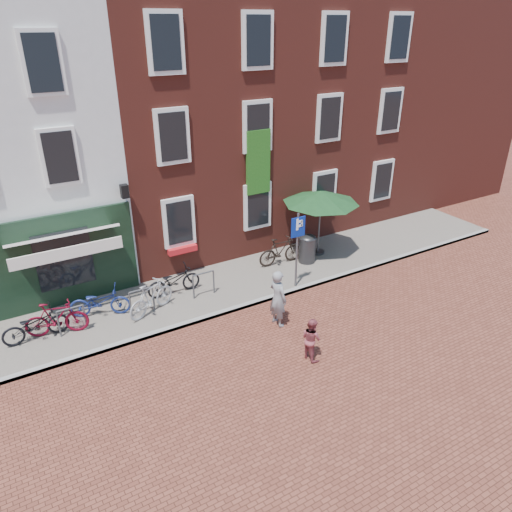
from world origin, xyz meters
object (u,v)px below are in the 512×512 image
parking_sign (297,239)px  parasol (321,195)px  bicycle_2 (100,302)px  bicycle_3 (151,298)px  bicycle_0 (35,325)px  woman (278,298)px  bicycle_1 (56,318)px  bicycle_5 (280,251)px  bicycle_4 (174,281)px  litter_bin (307,247)px  boy (311,339)px

parking_sign → parasol: size_ratio=0.93×
bicycle_2 → bicycle_3: bicycle_3 is taller
bicycle_0 → woman: bearing=-114.7°
bicycle_0 → bicycle_1: 0.55m
woman → bicycle_0: woman is taller
bicycle_1 → bicycle_5: same height
bicycle_1 → bicycle_4: size_ratio=0.97×
litter_bin → bicycle_1: (-8.59, -0.14, -0.07)m
woman → bicycle_4: woman is taller
parasol → bicycle_0: 10.09m
woman → bicycle_2: (-4.32, 2.92, -0.31)m
boy → bicycle_0: size_ratio=0.69×
woman → parasol: bearing=-58.9°
parasol → bicycle_0: size_ratio=1.59×
bicycle_5 → boy: bearing=159.1°
bicycle_2 → bicycle_3: bearing=-94.1°
parking_sign → parasol: bearing=37.4°
litter_bin → boy: size_ratio=0.94×
litter_bin → boy: litter_bin is taller
woman → bicycle_3: 3.76m
bicycle_0 → bicycle_3: 3.18m
parking_sign → woman: (-1.64, -1.43, -0.93)m
bicycle_0 → bicycle_5: size_ratio=1.03×
woman → boy: woman is taller
woman → bicycle_5: (2.07, 3.04, -0.26)m
bicycle_1 → bicycle_3: (2.62, -0.26, 0.00)m
bicycle_0 → bicycle_4: bearing=-86.2°
boy → bicycle_2: bearing=36.2°
parasol → litter_bin: bearing=-154.3°
boy → bicycle_1: bearing=46.0°
bicycle_2 → bicycle_3: (1.35, -0.63, 0.05)m
parking_sign → woman: parking_sign is taller
bicycle_3 → bicycle_1: bearing=60.6°
bicycle_2 → bicycle_3: 1.49m
parasol → bicycle_2: 8.31m
parking_sign → bicycle_5: bearing=74.8°
boy → bicycle_4: bearing=15.7°
litter_bin → bicycle_0: size_ratio=0.64×
parasol → bicycle_5: 2.47m
litter_bin → boy: (-3.10, -4.45, -0.08)m
litter_bin → boy: 5.43m
parking_sign → bicycle_4: (-3.62, 1.57, -1.24)m
bicycle_0 → bicycle_1: bicycle_1 is taller
parasol → parking_sign: bearing=-142.6°
bicycle_1 → bicycle_2: bearing=-58.8°
woman → bicycle_2: size_ratio=1.00×
parking_sign → woman: bearing=-138.8°
boy → bicycle_3: 4.96m
bicycle_4 → woman: bearing=-145.6°
bicycle_0 → bicycle_2: size_ratio=1.00×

